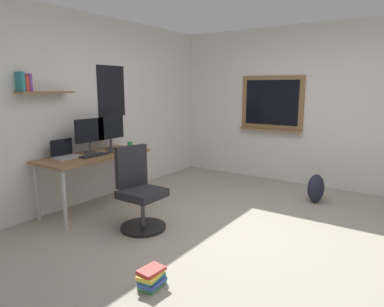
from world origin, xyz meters
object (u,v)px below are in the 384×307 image
at_px(book_stack_on_floor, 151,278).
at_px(monitor_primary, 90,133).
at_px(desk, 94,160).
at_px(computer_mouse, 110,152).
at_px(office_chair, 139,194).
at_px(monitor_secondary, 111,130).
at_px(backpack, 316,188).
at_px(keyboard, 94,155).
at_px(coffee_mug, 130,145).
at_px(laptop, 65,153).

bearing_deg(book_stack_on_floor, monitor_primary, 62.08).
distance_m(desk, computer_mouse, 0.24).
height_order(office_chair, monitor_primary, monitor_primary).
distance_m(monitor_primary, book_stack_on_floor, 2.38).
xyz_separation_m(monitor_primary, monitor_secondary, (0.37, 0.00, 0.00)).
bearing_deg(backpack, monitor_secondary, 122.06).
height_order(desk, keyboard, keyboard).
bearing_deg(coffee_mug, monitor_primary, 166.92).
xyz_separation_m(desk, laptop, (-0.33, 0.15, 0.13)).
bearing_deg(monitor_secondary, office_chair, -117.96).
relative_size(computer_mouse, coffee_mug, 1.13).
bearing_deg(keyboard, monitor_secondary, 21.59).
bearing_deg(office_chair, laptop, 100.26).
height_order(computer_mouse, coffee_mug, coffee_mug).
height_order(monitor_primary, keyboard, monitor_primary).
height_order(laptop, keyboard, laptop).
height_order(monitor_primary, monitor_secondary, same).
bearing_deg(monitor_primary, laptop, 172.50).
relative_size(office_chair, coffee_mug, 10.33).
bearing_deg(book_stack_on_floor, office_chair, 47.08).
bearing_deg(keyboard, office_chair, -94.39).
relative_size(laptop, coffee_mug, 3.37).
height_order(coffee_mug, backpack, coffee_mug).
height_order(coffee_mug, book_stack_on_floor, coffee_mug).
distance_m(monitor_primary, backpack, 3.22).
bearing_deg(laptop, backpack, -47.82).
relative_size(office_chair, backpack, 2.36).
height_order(keyboard, computer_mouse, computer_mouse).
relative_size(desk, computer_mouse, 14.08).
height_order(monitor_primary, computer_mouse, monitor_primary).
distance_m(computer_mouse, backpack, 2.91).
bearing_deg(office_chair, backpack, -34.76).
bearing_deg(desk, monitor_primary, 70.99).
relative_size(monitor_secondary, book_stack_on_floor, 1.90).
bearing_deg(desk, office_chair, -98.54).
height_order(backpack, book_stack_on_floor, backpack).
xyz_separation_m(laptop, monitor_secondary, (0.73, -0.05, 0.22)).
bearing_deg(computer_mouse, coffee_mug, 6.70).
height_order(monitor_primary, book_stack_on_floor, monitor_primary).
height_order(desk, coffee_mug, coffee_mug).
bearing_deg(keyboard, monitor_primary, 59.75).
xyz_separation_m(desk, computer_mouse, (0.21, -0.08, 0.09)).
bearing_deg(monitor_secondary, book_stack_on_floor, -125.74).
distance_m(keyboard, computer_mouse, 0.28).
xyz_separation_m(monitor_secondary, book_stack_on_floor, (-1.39, -1.93, -0.93)).
bearing_deg(book_stack_on_floor, laptop, 71.64).
bearing_deg(monitor_secondary, laptop, 176.23).
height_order(desk, backpack, desk).
relative_size(monitor_secondary, keyboard, 1.25).
bearing_deg(book_stack_on_floor, computer_mouse, 55.59).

